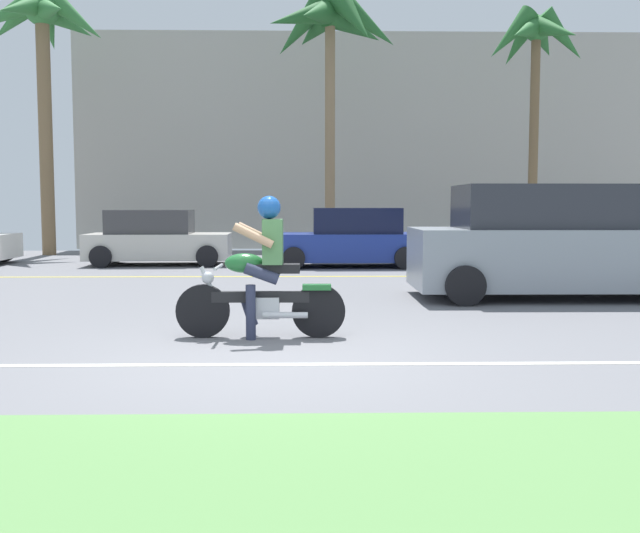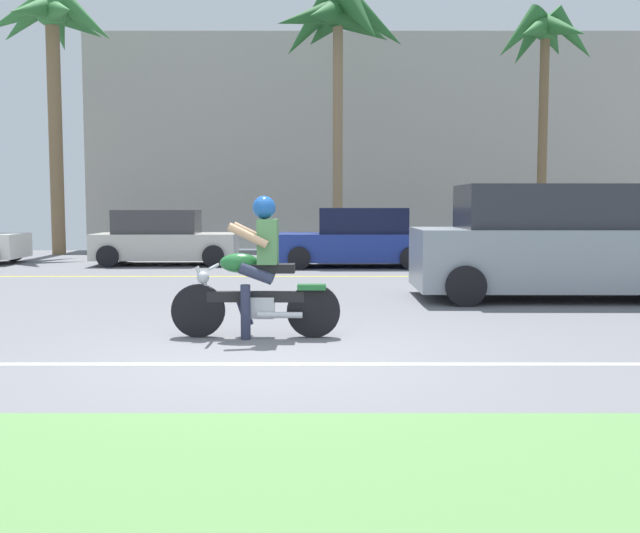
{
  "view_description": "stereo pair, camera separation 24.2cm",
  "coord_description": "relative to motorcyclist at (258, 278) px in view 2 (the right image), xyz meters",
  "views": [
    {
      "loc": [
        0.35,
        -7.42,
        1.58
      ],
      "look_at": [
        0.59,
        3.64,
        0.65
      ],
      "focal_mm": 40.89,
      "sensor_mm": 36.0,
      "label": 1
    },
    {
      "loc": [
        0.59,
        -7.43,
        1.58
      ],
      "look_at": [
        0.59,
        3.64,
        0.65
      ],
      "focal_mm": 40.89,
      "sensor_mm": 36.0,
      "label": 2
    }
  ],
  "objects": [
    {
      "name": "parked_car_2",
      "position": [
        1.68,
        10.04,
        -0.01
      ],
      "size": [
        3.83,
        1.92,
        1.51
      ],
      "color": "navy",
      "rests_on": "ground"
    },
    {
      "name": "suv_nearby",
      "position": [
        4.8,
        3.64,
        0.22
      ],
      "size": [
        4.99,
        2.18,
        1.92
      ],
      "color": "#8C939E",
      "rests_on": "ground"
    },
    {
      "name": "palm_tree_0",
      "position": [
        -7.64,
        14.67,
        6.31
      ],
      "size": [
        4.14,
        4.18,
        8.39
      ],
      "color": "brown",
      "rests_on": "ground"
    },
    {
      "name": "lane_line_far",
      "position": [
        0.16,
        7.42,
        -0.71
      ],
      "size": [
        50.4,
        0.12,
        0.01
      ],
      "primitive_type": "cube",
      "color": "yellow",
      "rests_on": "ground"
    },
    {
      "name": "palm_tree_1",
      "position": [
        1.29,
        14.25,
        6.3
      ],
      "size": [
        4.39,
        4.54,
        8.32
      ],
      "color": "#846B4C",
      "rests_on": "ground"
    },
    {
      "name": "palm_tree_2",
      "position": [
        7.53,
        13.79,
        5.66
      ],
      "size": [
        3.34,
        3.42,
        7.57
      ],
      "color": "brown",
      "rests_on": "ground"
    },
    {
      "name": "lane_line_near",
      "position": [
        0.16,
        -1.5,
        -0.71
      ],
      "size": [
        50.4,
        0.12,
        0.01
      ],
      "primitive_type": "cube",
      "color": "silver",
      "rests_on": "ground"
    },
    {
      "name": "parked_car_1",
      "position": [
        -3.41,
        10.69,
        -0.03
      ],
      "size": [
        3.76,
        1.96,
        1.45
      ],
      "color": "beige",
      "rests_on": "ground"
    },
    {
      "name": "motorcyclist",
      "position": [
        0.0,
        0.0,
        0.0
      ],
      "size": [
        2.02,
        0.66,
        1.69
      ],
      "color": "black",
      "rests_on": "ground"
    },
    {
      "name": "ground",
      "position": [
        0.16,
        1.79,
        -0.74
      ],
      "size": [
        56.0,
        30.0,
        0.04
      ],
      "primitive_type": "cube",
      "color": "slate"
    },
    {
      "name": "building_far",
      "position": [
        2.91,
        19.79,
        3.16
      ],
      "size": [
        21.29,
        4.0,
        7.75
      ],
      "primitive_type": "cube",
      "color": "#A8A399",
      "rests_on": "ground"
    }
  ]
}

